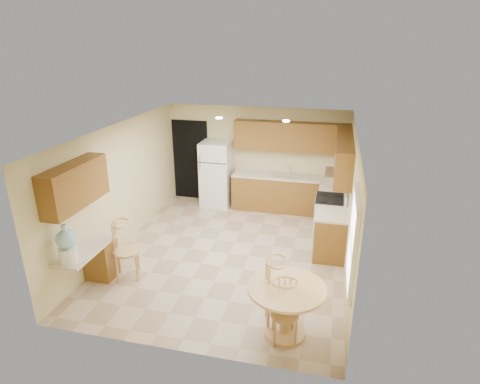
% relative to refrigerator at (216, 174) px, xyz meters
% --- Properties ---
extents(floor, '(5.50, 5.50, 0.00)m').
position_rel_refrigerator_xyz_m(floor, '(0.95, -2.40, -0.83)').
color(floor, tan).
rests_on(floor, ground).
extents(ceiling, '(4.50, 5.50, 0.02)m').
position_rel_refrigerator_xyz_m(ceiling, '(0.95, -2.40, 1.67)').
color(ceiling, white).
rests_on(ceiling, wall_back).
extents(wall_back, '(4.50, 0.02, 2.50)m').
position_rel_refrigerator_xyz_m(wall_back, '(0.95, 0.35, 0.42)').
color(wall_back, '#CCBF89').
rests_on(wall_back, floor).
extents(wall_front, '(4.50, 0.02, 2.50)m').
position_rel_refrigerator_xyz_m(wall_front, '(0.95, -5.15, 0.42)').
color(wall_front, '#CCBF89').
rests_on(wall_front, floor).
extents(wall_left, '(0.02, 5.50, 2.50)m').
position_rel_refrigerator_xyz_m(wall_left, '(-1.30, -2.40, 0.42)').
color(wall_left, '#CCBF89').
rests_on(wall_left, floor).
extents(wall_right, '(0.02, 5.50, 2.50)m').
position_rel_refrigerator_xyz_m(wall_right, '(3.20, -2.40, 0.42)').
color(wall_right, '#CCBF89').
rests_on(wall_right, floor).
extents(doorway, '(0.90, 0.02, 2.10)m').
position_rel_refrigerator_xyz_m(doorway, '(-0.80, 0.34, 0.22)').
color(doorway, black).
rests_on(doorway, floor).
extents(base_cab_back, '(2.75, 0.60, 0.87)m').
position_rel_refrigerator_xyz_m(base_cab_back, '(1.83, 0.05, -0.40)').
color(base_cab_back, brown).
rests_on(base_cab_back, floor).
extents(counter_back, '(2.75, 0.63, 0.04)m').
position_rel_refrigerator_xyz_m(counter_back, '(1.83, 0.05, 0.06)').
color(counter_back, beige).
rests_on(counter_back, base_cab_back).
extents(base_cab_right_a, '(0.60, 0.59, 0.87)m').
position_rel_refrigerator_xyz_m(base_cab_right_a, '(2.90, -0.54, -0.40)').
color(base_cab_right_a, brown).
rests_on(base_cab_right_a, floor).
extents(counter_right_a, '(0.63, 0.59, 0.04)m').
position_rel_refrigerator_xyz_m(counter_right_a, '(2.90, -0.54, 0.06)').
color(counter_right_a, beige).
rests_on(counter_right_a, base_cab_right_a).
extents(base_cab_right_b, '(0.60, 0.80, 0.87)m').
position_rel_refrigerator_xyz_m(base_cab_right_b, '(2.90, -2.00, -0.40)').
color(base_cab_right_b, brown).
rests_on(base_cab_right_b, floor).
extents(counter_right_b, '(0.63, 0.80, 0.04)m').
position_rel_refrigerator_xyz_m(counter_right_b, '(2.90, -2.00, 0.06)').
color(counter_right_b, beige).
rests_on(counter_right_b, base_cab_right_b).
extents(upper_cab_back, '(2.75, 0.33, 0.70)m').
position_rel_refrigerator_xyz_m(upper_cab_back, '(1.83, 0.19, 1.02)').
color(upper_cab_back, brown).
rests_on(upper_cab_back, wall_back).
extents(upper_cab_right, '(0.33, 2.42, 0.70)m').
position_rel_refrigerator_xyz_m(upper_cab_right, '(3.04, -1.19, 1.02)').
color(upper_cab_right, brown).
rests_on(upper_cab_right, wall_right).
extents(upper_cab_left, '(0.33, 1.40, 0.70)m').
position_rel_refrigerator_xyz_m(upper_cab_left, '(-1.13, -4.00, 1.02)').
color(upper_cab_left, brown).
rests_on(upper_cab_left, wall_left).
extents(sink, '(0.78, 0.44, 0.01)m').
position_rel_refrigerator_xyz_m(sink, '(1.80, 0.05, 0.08)').
color(sink, silver).
rests_on(sink, counter_back).
extents(range_hood, '(0.50, 0.76, 0.14)m').
position_rel_refrigerator_xyz_m(range_hood, '(2.95, -1.22, 0.59)').
color(range_hood, silver).
rests_on(range_hood, upper_cab_right).
extents(desk_pedestal, '(0.48, 0.42, 0.72)m').
position_rel_refrigerator_xyz_m(desk_pedestal, '(-1.05, -3.72, -0.47)').
color(desk_pedestal, brown).
rests_on(desk_pedestal, floor).
extents(desk_top, '(0.50, 1.20, 0.04)m').
position_rel_refrigerator_xyz_m(desk_top, '(-1.05, -4.10, -0.08)').
color(desk_top, beige).
rests_on(desk_top, desk_pedestal).
extents(window, '(0.06, 1.12, 1.30)m').
position_rel_refrigerator_xyz_m(window, '(3.18, -4.25, 0.67)').
color(window, white).
rests_on(window, wall_right).
extents(can_light_a, '(0.14, 0.14, 0.02)m').
position_rel_refrigerator_xyz_m(can_light_a, '(0.45, -1.20, 1.65)').
color(can_light_a, white).
rests_on(can_light_a, ceiling).
extents(can_light_b, '(0.14, 0.14, 0.02)m').
position_rel_refrigerator_xyz_m(can_light_b, '(1.85, -1.20, 1.65)').
color(can_light_b, white).
rests_on(can_light_b, ceiling).
extents(refrigerator, '(0.73, 0.71, 1.66)m').
position_rel_refrigerator_xyz_m(refrigerator, '(0.00, 0.00, 0.00)').
color(refrigerator, white).
rests_on(refrigerator, floor).
extents(stove, '(0.65, 0.76, 1.09)m').
position_rel_refrigerator_xyz_m(stove, '(2.88, -1.22, -0.36)').
color(stove, white).
rests_on(stove, floor).
extents(dining_table, '(1.10, 1.10, 0.82)m').
position_rel_refrigerator_xyz_m(dining_table, '(2.35, -4.49, -0.30)').
color(dining_table, tan).
rests_on(dining_table, floor).
extents(chair_table_a, '(0.47, 0.61, 1.06)m').
position_rel_refrigerator_xyz_m(chair_table_a, '(2.22, -4.34, -0.18)').
color(chair_table_a, tan).
rests_on(chair_table_a, floor).
extents(chair_table_b, '(0.41, 0.43, 0.93)m').
position_rel_refrigerator_xyz_m(chair_table_b, '(2.35, -4.69, -0.26)').
color(chair_table_b, tan).
rests_on(chair_table_b, floor).
extents(chair_desk, '(0.47, 0.60, 1.06)m').
position_rel_refrigerator_xyz_m(chair_desk, '(-0.60, -3.70, -0.19)').
color(chair_desk, tan).
rests_on(chair_desk, floor).
extents(water_crock, '(0.31, 0.31, 0.63)m').
position_rel_refrigerator_xyz_m(water_crock, '(-1.05, -4.52, 0.23)').
color(water_crock, white).
rests_on(water_crock, desk_top).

